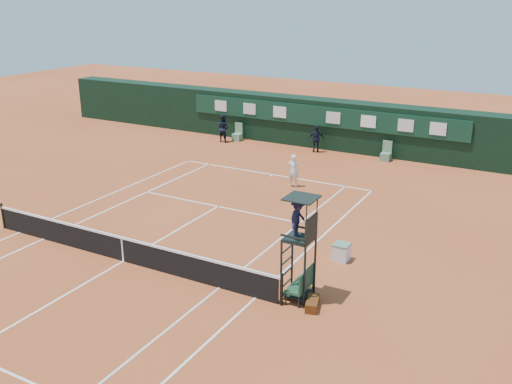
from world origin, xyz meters
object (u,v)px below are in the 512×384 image
tennis_net (123,248)px  player_bench (303,283)px  umpire_chair (299,226)px  cooler (341,252)px  player (293,171)px

tennis_net → player_bench: bearing=5.4°
umpire_chair → cooler: umpire_chair is taller
tennis_net → cooler: tennis_net is taller
cooler → player_bench: bearing=-91.1°
tennis_net → cooler: 7.93m
tennis_net → umpire_chair: umpire_chair is taller
umpire_chair → player: umpire_chair is taller
umpire_chair → player: 11.18m
player_bench → tennis_net: bearing=-174.6°
player_bench → cooler: size_ratio=1.86×
tennis_net → cooler: bearing=29.5°
umpire_chair → cooler: bearing=85.0°
player_bench → cooler: (0.07, 3.26, -0.27)m
tennis_net → umpire_chair: (6.62, 0.70, 1.95)m
cooler → umpire_chair: bearing=-95.0°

